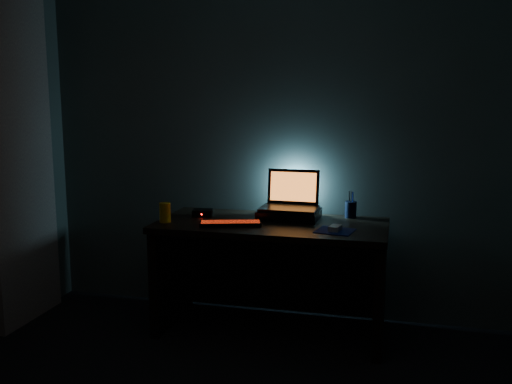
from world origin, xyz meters
TOP-DOWN VIEW (x-y plane):
  - room at (0.00, 0.00)m, footprint 3.50×4.00m
  - desk at (0.00, 1.67)m, footprint 1.50×0.70m
  - curtain at (-1.71, 1.42)m, footprint 0.06×0.65m
  - riser at (0.09, 1.77)m, footprint 0.41×0.31m
  - laptop at (0.09, 1.82)m, footprint 0.39×0.29m
  - keyboard at (-0.24, 1.48)m, footprint 0.41×0.23m
  - mousepad at (0.43, 1.48)m, footprint 0.25×0.24m
  - mouse at (0.43, 1.48)m, footprint 0.08×0.11m
  - pen_cup at (0.49, 1.90)m, footprint 0.09×0.09m
  - juice_glass at (-0.68, 1.46)m, footprint 0.10×0.10m
  - router at (-0.51, 1.71)m, footprint 0.15×0.13m

SIDE VIEW (x-z plane):
  - desk at x=0.00m, z-range 0.12..0.87m
  - mousepad at x=0.43m, z-range 0.75..0.75m
  - keyboard at x=-0.24m, z-range 0.75..0.77m
  - mouse at x=0.43m, z-range 0.75..0.78m
  - router at x=-0.51m, z-range 0.75..0.79m
  - riser at x=0.09m, z-range 0.75..0.81m
  - pen_cup at x=0.49m, z-range 0.75..0.86m
  - juice_glass at x=-0.68m, z-range 0.75..0.88m
  - laptop at x=0.09m, z-range 0.74..1.00m
  - curtain at x=-1.71m, z-range 0.00..2.30m
  - room at x=0.00m, z-range 0.00..2.50m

